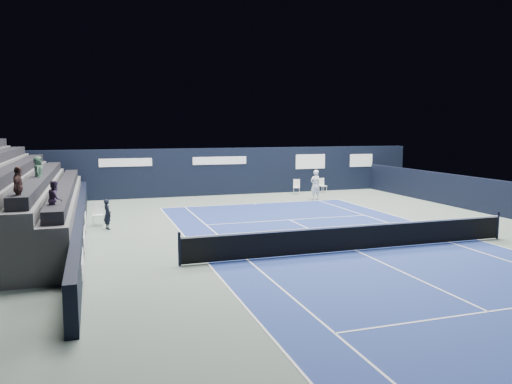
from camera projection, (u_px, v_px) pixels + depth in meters
ground at (331, 239)px, 19.95m from camera, size 48.00×48.00×0.00m
court_surface at (356, 251)px, 18.07m from camera, size 10.97×23.77×0.01m
enclosure_wall_right at (473, 194)px, 26.85m from camera, size 0.30×22.00×1.80m
folding_chair_back_a at (297, 184)px, 33.56m from camera, size 0.57×0.59×1.00m
folding_chair_back_b at (322, 184)px, 34.45m from camera, size 0.49×0.47×0.98m
line_judge_chair at (98, 212)px, 22.66m from camera, size 0.49×0.48×1.07m
line_judge at (107, 214)px, 21.80m from camera, size 0.47×0.57×1.34m
court_markings at (356, 250)px, 18.07m from camera, size 11.03×23.83×0.00m
tennis_net at (356, 237)px, 18.00m from camera, size 12.90×0.10×1.10m
back_sponsor_wall at (233, 171)px, 33.42m from camera, size 26.00×0.63×3.10m
side_barrier_left at (81, 221)px, 20.69m from camera, size 0.33×22.00×1.20m
tennis_player at (315, 185)px, 30.91m from camera, size 0.75×0.90×1.85m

